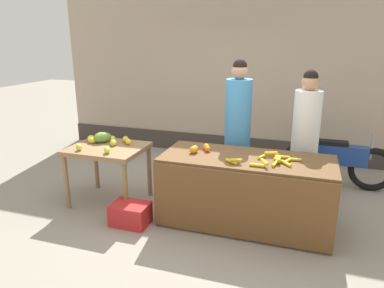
{
  "coord_description": "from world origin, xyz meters",
  "views": [
    {
      "loc": [
        1.15,
        -3.87,
        2.15
      ],
      "look_at": [
        -0.17,
        0.15,
        0.88
      ],
      "focal_mm": 33.26,
      "sensor_mm": 36.0,
      "label": 1
    }
  ],
  "objects_px": {
    "vendor_woman_white_shirt": "(305,139)",
    "produce_sack": "(177,173)",
    "parked_motorcycle": "(337,161)",
    "produce_crate": "(130,214)",
    "vendor_woman_blue_shirt": "(238,131)"
  },
  "relations": [
    {
      "from": "vendor_woman_blue_shirt",
      "to": "produce_crate",
      "type": "relative_size",
      "value": 4.3
    },
    {
      "from": "parked_motorcycle",
      "to": "produce_crate",
      "type": "distance_m",
      "value": 3.1
    },
    {
      "from": "vendor_woman_blue_shirt",
      "to": "vendor_woman_white_shirt",
      "type": "relative_size",
      "value": 1.06
    },
    {
      "from": "vendor_woman_blue_shirt",
      "to": "produce_sack",
      "type": "distance_m",
      "value": 1.1
    },
    {
      "from": "parked_motorcycle",
      "to": "produce_sack",
      "type": "xyz_separation_m",
      "value": [
        -2.2,
        -0.86,
        -0.14
      ]
    },
    {
      "from": "vendor_woman_blue_shirt",
      "to": "produce_crate",
      "type": "bearing_deg",
      "value": -132.56
    },
    {
      "from": "parked_motorcycle",
      "to": "produce_sack",
      "type": "distance_m",
      "value": 2.37
    },
    {
      "from": "parked_motorcycle",
      "to": "produce_crate",
      "type": "relative_size",
      "value": 3.64
    },
    {
      "from": "vendor_woman_blue_shirt",
      "to": "produce_crate",
      "type": "distance_m",
      "value": 1.74
    },
    {
      "from": "vendor_woman_white_shirt",
      "to": "produce_sack",
      "type": "distance_m",
      "value": 1.84
    },
    {
      "from": "vendor_woman_blue_shirt",
      "to": "produce_sack",
      "type": "height_order",
      "value": "vendor_woman_blue_shirt"
    },
    {
      "from": "produce_sack",
      "to": "vendor_woman_blue_shirt",
      "type": "bearing_deg",
      "value": 1.54
    },
    {
      "from": "parked_motorcycle",
      "to": "produce_crate",
      "type": "height_order",
      "value": "parked_motorcycle"
    },
    {
      "from": "produce_crate",
      "to": "vendor_woman_blue_shirt",
      "type": "bearing_deg",
      "value": 47.44
    },
    {
      "from": "produce_sack",
      "to": "parked_motorcycle",
      "type": "bearing_deg",
      "value": 21.35
    }
  ]
}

